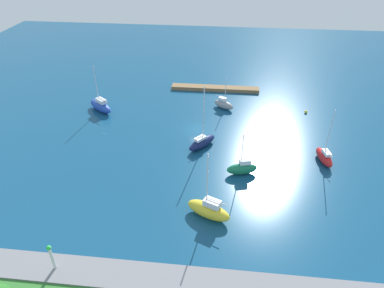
{
  "coord_description": "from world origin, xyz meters",
  "views": [
    {
      "loc": [
        -5.72,
        59.94,
        35.93
      ],
      "look_at": [
        0.0,
        7.76,
        1.5
      ],
      "focal_mm": 32.32,
      "sensor_mm": 36.0,
      "label": 1
    }
  ],
  "objects_px": {
    "sailboat_gray_off_beacon": "(224,104)",
    "sailboat_blue_far_north": "(101,106)",
    "mooring_buoy_yellow": "(306,112)",
    "sailboat_navy_by_breakwater": "(202,142)",
    "sailboat_green_inner_mooring": "(242,168)",
    "sailboat_yellow_center_basin": "(209,210)",
    "pier_dock": "(215,88)",
    "harbor_beacon": "(51,255)",
    "sailboat_red_along_channel": "(324,157)"
  },
  "relations": [
    {
      "from": "sailboat_gray_off_beacon",
      "to": "sailboat_blue_far_north",
      "type": "xyz_separation_m",
      "value": [
        26.97,
        4.21,
        0.23
      ]
    },
    {
      "from": "mooring_buoy_yellow",
      "to": "sailboat_navy_by_breakwater",
      "type": "bearing_deg",
      "value": 36.36
    },
    {
      "from": "sailboat_gray_off_beacon",
      "to": "sailboat_green_inner_mooring",
      "type": "xyz_separation_m",
      "value": [
        -3.84,
        23.54,
        0.13
      ]
    },
    {
      "from": "sailboat_yellow_center_basin",
      "to": "mooring_buoy_yellow",
      "type": "relative_size",
      "value": 17.08
    },
    {
      "from": "mooring_buoy_yellow",
      "to": "sailboat_blue_far_north",
      "type": "bearing_deg",
      "value": 4.91
    },
    {
      "from": "pier_dock",
      "to": "sailboat_gray_off_beacon",
      "type": "height_order",
      "value": "sailboat_gray_off_beacon"
    },
    {
      "from": "pier_dock",
      "to": "mooring_buoy_yellow",
      "type": "relative_size",
      "value": 34.07
    },
    {
      "from": "pier_dock",
      "to": "sailboat_navy_by_breakwater",
      "type": "xyz_separation_m",
      "value": [
        1.09,
        25.93,
        0.63
      ]
    },
    {
      "from": "harbor_beacon",
      "to": "sailboat_yellow_center_basin",
      "type": "relative_size",
      "value": 0.34
    },
    {
      "from": "harbor_beacon",
      "to": "sailboat_yellow_center_basin",
      "type": "height_order",
      "value": "sailboat_yellow_center_basin"
    },
    {
      "from": "mooring_buoy_yellow",
      "to": "harbor_beacon",
      "type": "bearing_deg",
      "value": 51.34
    },
    {
      "from": "sailboat_gray_off_beacon",
      "to": "sailboat_red_along_channel",
      "type": "xyz_separation_m",
      "value": [
        -18.11,
        18.51,
        0.03
      ]
    },
    {
      "from": "sailboat_navy_by_breakwater",
      "to": "harbor_beacon",
      "type": "bearing_deg",
      "value": -167.67
    },
    {
      "from": "sailboat_gray_off_beacon",
      "to": "sailboat_green_inner_mooring",
      "type": "relative_size",
      "value": 0.95
    },
    {
      "from": "pier_dock",
      "to": "sailboat_red_along_channel",
      "type": "relative_size",
      "value": 2.14
    },
    {
      "from": "sailboat_red_along_channel",
      "to": "sailboat_blue_far_north",
      "type": "bearing_deg",
      "value": 59.76
    },
    {
      "from": "sailboat_navy_by_breakwater",
      "to": "mooring_buoy_yellow",
      "type": "height_order",
      "value": "sailboat_navy_by_breakwater"
    },
    {
      "from": "sailboat_blue_far_north",
      "to": "sailboat_navy_by_breakwater",
      "type": "xyz_separation_m",
      "value": [
        -23.46,
        12.01,
        -0.19
      ]
    },
    {
      "from": "sailboat_green_inner_mooring",
      "to": "sailboat_yellow_center_basin",
      "type": "bearing_deg",
      "value": 51.98
    },
    {
      "from": "sailboat_yellow_center_basin",
      "to": "mooring_buoy_yellow",
      "type": "bearing_deg",
      "value": -95.96
    },
    {
      "from": "sailboat_gray_off_beacon",
      "to": "sailboat_green_inner_mooring",
      "type": "distance_m",
      "value": 23.85
    },
    {
      "from": "harbor_beacon",
      "to": "sailboat_blue_far_north",
      "type": "distance_m",
      "value": 42.54
    },
    {
      "from": "sailboat_green_inner_mooring",
      "to": "sailboat_navy_by_breakwater",
      "type": "relative_size",
      "value": 0.64
    },
    {
      "from": "pier_dock",
      "to": "sailboat_red_along_channel",
      "type": "bearing_deg",
      "value": 126.03
    },
    {
      "from": "sailboat_red_along_channel",
      "to": "harbor_beacon",
      "type": "bearing_deg",
      "value": 114.2
    },
    {
      "from": "pier_dock",
      "to": "sailboat_blue_far_north",
      "type": "height_order",
      "value": "sailboat_blue_far_north"
    },
    {
      "from": "mooring_buoy_yellow",
      "to": "sailboat_gray_off_beacon",
      "type": "bearing_deg",
      "value": -1.09
    },
    {
      "from": "sailboat_navy_by_breakwater",
      "to": "sailboat_blue_far_north",
      "type": "bearing_deg",
      "value": 101.79
    },
    {
      "from": "sailboat_green_inner_mooring",
      "to": "sailboat_blue_far_north",
      "type": "height_order",
      "value": "sailboat_blue_far_north"
    },
    {
      "from": "sailboat_gray_off_beacon",
      "to": "sailboat_blue_far_north",
      "type": "bearing_deg",
      "value": -138.34
    },
    {
      "from": "sailboat_yellow_center_basin",
      "to": "sailboat_gray_off_beacon",
      "type": "relative_size",
      "value": 1.46
    },
    {
      "from": "sailboat_gray_off_beacon",
      "to": "sailboat_red_along_channel",
      "type": "distance_m",
      "value": 25.9
    },
    {
      "from": "sailboat_yellow_center_basin",
      "to": "sailboat_green_inner_mooring",
      "type": "relative_size",
      "value": 1.39
    },
    {
      "from": "pier_dock",
      "to": "sailboat_gray_off_beacon",
      "type": "bearing_deg",
      "value": 103.99
    },
    {
      "from": "sailboat_navy_by_breakwater",
      "to": "sailboat_gray_off_beacon",
      "type": "bearing_deg",
      "value": 26.7
    },
    {
      "from": "pier_dock",
      "to": "sailboat_gray_off_beacon",
      "type": "distance_m",
      "value": 10.03
    },
    {
      "from": "sailboat_gray_off_beacon",
      "to": "sailboat_navy_by_breakwater",
      "type": "relative_size",
      "value": 0.61
    },
    {
      "from": "mooring_buoy_yellow",
      "to": "sailboat_yellow_center_basin",
      "type": "bearing_deg",
      "value": 60.46
    },
    {
      "from": "sailboat_green_inner_mooring",
      "to": "sailboat_navy_by_breakwater",
      "type": "bearing_deg",
      "value": -58.02
    },
    {
      "from": "harbor_beacon",
      "to": "sailboat_navy_by_breakwater",
      "type": "xyz_separation_m",
      "value": [
        -14.79,
        -29.57,
        -2.59
      ]
    },
    {
      "from": "sailboat_gray_off_beacon",
      "to": "sailboat_navy_by_breakwater",
      "type": "bearing_deg",
      "value": -69.42
    },
    {
      "from": "harbor_beacon",
      "to": "sailboat_navy_by_breakwater",
      "type": "distance_m",
      "value": 33.16
    },
    {
      "from": "pier_dock",
      "to": "sailboat_green_inner_mooring",
      "type": "xyz_separation_m",
      "value": [
        -6.26,
        33.25,
        0.72
      ]
    },
    {
      "from": "sailboat_blue_far_north",
      "to": "sailboat_navy_by_breakwater",
      "type": "relative_size",
      "value": 0.84
    },
    {
      "from": "sailboat_green_inner_mooring",
      "to": "sailboat_red_along_channel",
      "type": "height_order",
      "value": "sailboat_red_along_channel"
    },
    {
      "from": "sailboat_yellow_center_basin",
      "to": "sailboat_green_inner_mooring",
      "type": "distance_m",
      "value": 11.54
    },
    {
      "from": "sailboat_green_inner_mooring",
      "to": "sailboat_blue_far_north",
      "type": "bearing_deg",
      "value": -45.24
    },
    {
      "from": "harbor_beacon",
      "to": "sailboat_blue_far_north",
      "type": "bearing_deg",
      "value": -78.22
    },
    {
      "from": "sailboat_navy_by_breakwater",
      "to": "mooring_buoy_yellow",
      "type": "xyz_separation_m",
      "value": [
        -21.57,
        -15.88,
        -0.75
      ]
    },
    {
      "from": "sailboat_red_along_channel",
      "to": "sailboat_gray_off_beacon",
      "type": "bearing_deg",
      "value": 31.74
    }
  ]
}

